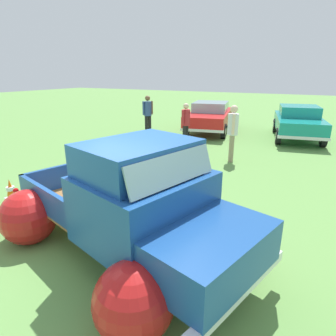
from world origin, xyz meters
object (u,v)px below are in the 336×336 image
at_px(show_car_0, 210,116).
at_px(spectator_1, 233,130).
at_px(show_car_1, 298,121).
at_px(spectator_2, 148,112).
at_px(lane_cone_0, 11,193).
at_px(vintage_pickup_truck, 134,215).
at_px(spectator_0, 186,122).

bearing_deg(show_car_0, spectator_1, 16.45).
relative_size(show_car_1, spectator_2, 2.46).
xyz_separation_m(spectator_2, lane_cone_0, (1.55, -8.13, -0.72)).
distance_m(vintage_pickup_truck, show_car_1, 10.78).
relative_size(show_car_0, show_car_1, 1.08).
bearing_deg(show_car_1, spectator_0, -58.77).
bearing_deg(show_car_0, spectator_2, -60.79).
relative_size(spectator_0, spectator_1, 0.91).
bearing_deg(spectator_1, vintage_pickup_truck, -107.15).
bearing_deg(show_car_1, show_car_0, -97.81).
relative_size(show_car_0, lane_cone_0, 7.61).
xyz_separation_m(spectator_0, spectator_1, (2.25, -1.28, 0.10)).
bearing_deg(spectator_0, lane_cone_0, -94.27).
distance_m(spectator_0, lane_cone_0, 7.00).
bearing_deg(spectator_0, spectator_2, 157.90).
bearing_deg(vintage_pickup_truck, spectator_2, 136.20).
distance_m(spectator_0, spectator_2, 2.81).
bearing_deg(show_car_0, spectator_0, -8.53).
height_order(spectator_1, lane_cone_0, spectator_1).
height_order(spectator_2, lane_cone_0, spectator_2).
relative_size(spectator_1, spectator_2, 1.02).
distance_m(vintage_pickup_truck, spectator_2, 9.78).
height_order(show_car_1, spectator_2, spectator_2).
height_order(vintage_pickup_truck, spectator_2, vintage_pickup_truck).
bearing_deg(vintage_pickup_truck, show_car_1, 98.27).
distance_m(show_car_0, show_car_1, 4.02).
bearing_deg(vintage_pickup_truck, show_car_0, 119.78).
bearing_deg(spectator_2, show_car_1, 51.93).
xyz_separation_m(spectator_1, lane_cone_0, (-3.23, -5.62, -0.75)).
xyz_separation_m(show_car_0, spectator_1, (2.44, -4.54, 0.27)).
bearing_deg(spectator_2, spectator_1, 4.55).
distance_m(spectator_2, lane_cone_0, 8.31).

